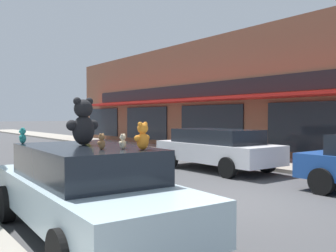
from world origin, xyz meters
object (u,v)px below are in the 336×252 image
Objects in this scene: teddy_bear_giant at (83,122)px; teddy_bear_orange at (143,136)px; teddy_bear_teal at (23,136)px; parked_car_far_center at (217,148)px; teddy_bear_brown at (102,142)px; plush_art_car at (85,188)px; teddy_bear_cream at (123,142)px; teddy_bear_yellow at (87,134)px.

teddy_bear_giant is 1.32m from teddy_bear_orange.
parked_car_far_center is at bearing 141.05° from teddy_bear_teal.
plush_art_car is at bearing -126.56° from teddy_bear_brown.
teddy_bear_cream is at bearing 53.11° from teddy_bear_teal.
teddy_bear_orange is at bearing 97.97° from teddy_bear_giant.
teddy_bear_orange is at bearing -66.77° from plush_art_car.
teddy_bear_yellow is at bearing -104.89° from teddy_bear_orange.
plush_art_car is 18.06× the size of teddy_bear_teal.
parked_car_far_center is (6.52, 3.81, 0.03)m from plush_art_car.
teddy_bear_cream is 0.69× the size of teddy_bear_yellow.
teddy_bear_yellow is at bearing 96.27° from teddy_bear_teal.
parked_car_far_center is (6.43, 3.56, -0.97)m from teddy_bear_giant.
teddy_bear_teal is 7.62m from parked_car_far_center.
teddy_bear_teal reaches higher than teddy_bear_cream.
teddy_bear_giant is 2.39× the size of teddy_bear_yellow.
teddy_bear_giant is at bearing -151.06° from parked_car_far_center.
teddy_bear_teal is (-0.59, 1.18, 0.77)m from plush_art_car.
teddy_bear_brown is 0.05× the size of parked_car_far_center.
teddy_bear_teal is at bearing 7.56° from teddy_bear_yellow.
teddy_bear_yellow is (-0.01, 1.77, -0.03)m from teddy_bear_orange.
teddy_bear_yellow is (0.43, 1.41, 0.04)m from teddy_bear_brown.
teddy_bear_yellow is 1.19× the size of teddy_bear_teal.
teddy_bear_giant is at bearing 66.79° from teddy_bear_teal.
teddy_bear_teal reaches higher than teddy_bear_brown.
teddy_bear_teal is (-0.97, 2.21, -0.06)m from teddy_bear_orange.
teddy_bear_orange reaches higher than teddy_bear_cream.
teddy_bear_teal is (-0.80, 1.96, 0.02)m from teddy_bear_cream.
teddy_bear_yellow is (0.37, 0.74, 0.79)m from plush_art_car.
teddy_bear_teal is (-0.68, 0.93, -0.24)m from teddy_bear_giant.
teddy_bear_brown reaches higher than parked_car_far_center.
teddy_bear_teal is at bearing -98.78° from teddy_bear_cream.
plush_art_car is 15.24× the size of teddy_bear_yellow.
teddy_bear_brown is 0.71× the size of teddy_bear_yellow.
teddy_bear_yellow is (0.16, 1.52, 0.05)m from teddy_bear_cream.
plush_art_car is at bearing -84.75° from teddy_bear_orange.
teddy_bear_orange is (0.29, -1.28, -0.18)m from teddy_bear_giant.
teddy_bear_brown is 0.57m from teddy_bear_orange.
teddy_bear_giant is 2.84× the size of teddy_bear_teal.
teddy_bear_cream reaches higher than plush_art_car.
teddy_bear_brown is 0.84× the size of teddy_bear_teal.
plush_art_car is at bearing -105.59° from teddy_bear_cream.
teddy_bear_giant is 7.42m from parked_car_far_center.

